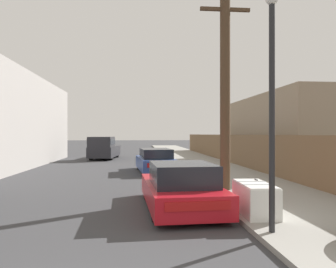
% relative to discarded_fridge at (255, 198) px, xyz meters
% --- Properties ---
extents(sidewalk_curb, '(4.20, 63.00, 0.12)m').
position_rel_discarded_fridge_xyz_m(sidewalk_curb, '(1.56, 17.98, -0.44)').
color(sidewalk_curb, gray).
rests_on(sidewalk_curb, ground).
extents(discarded_fridge, '(0.81, 1.74, 0.78)m').
position_rel_discarded_fridge_xyz_m(discarded_fridge, '(0.00, 0.00, 0.00)').
color(discarded_fridge, white).
rests_on(discarded_fridge, sidewalk_curb).
extents(parked_sports_car_red, '(2.11, 4.52, 1.31)m').
position_rel_discarded_fridge_xyz_m(parked_sports_car_red, '(-1.72, 1.17, 0.09)').
color(parked_sports_car_red, red).
rests_on(parked_sports_car_red, ground).
extents(car_parked_mid, '(2.20, 4.68, 1.29)m').
position_rel_discarded_fridge_xyz_m(car_parked_mid, '(-1.96, 10.22, 0.11)').
color(car_parked_mid, '#2D478C').
rests_on(car_parked_mid, ground).
extents(pickup_truck, '(2.36, 5.39, 1.88)m').
position_rel_discarded_fridge_xyz_m(pickup_truck, '(-5.79, 19.80, 0.44)').
color(pickup_truck, '#232328').
rests_on(pickup_truck, ground).
extents(utility_pole, '(1.80, 0.36, 7.14)m').
position_rel_discarded_fridge_xyz_m(utility_pole, '(0.18, 3.48, 3.27)').
color(utility_pole, '#4C3826').
rests_on(utility_pole, sidewalk_curb).
extents(street_lamp, '(0.26, 0.26, 4.85)m').
position_rel_discarded_fridge_xyz_m(street_lamp, '(-0.21, -1.55, 2.43)').
color(street_lamp, '#232326').
rests_on(street_lamp, sidewalk_curb).
extents(wooden_fence, '(0.08, 36.30, 1.94)m').
position_rel_discarded_fridge_xyz_m(wooden_fence, '(3.51, 14.18, 0.59)').
color(wooden_fence, brown).
rests_on(wooden_fence, sidewalk_curb).
extents(building_right_house, '(6.00, 13.73, 4.65)m').
position_rel_discarded_fridge_xyz_m(building_right_house, '(7.79, 14.07, 1.83)').
color(building_right_house, gray).
rests_on(building_right_house, ground).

